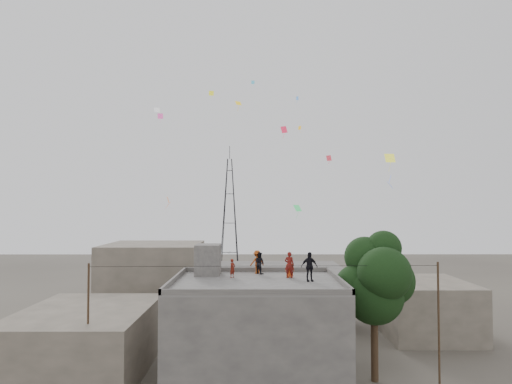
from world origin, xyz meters
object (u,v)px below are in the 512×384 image
stair_head_box (208,260)px  tree (376,280)px  transmission_tower (230,217)px  person_red_adult (289,265)px  person_dark_adult (309,267)px

stair_head_box → tree: tree is taller
tree → transmission_tower: 41.12m
person_red_adult → stair_head_box: bearing=0.9°
person_red_adult → person_dark_adult: bearing=144.9°
transmission_tower → person_dark_adult: bearing=-79.8°
stair_head_box → person_dark_adult: stair_head_box is taller
stair_head_box → transmission_tower: (-0.80, 37.40, 1.97)m
tree → person_dark_adult: size_ratio=5.17×
tree → person_dark_adult: 4.30m
stair_head_box → transmission_tower: transmission_tower is taller
transmission_tower → person_dark_adult: size_ratio=11.37×
stair_head_box → tree: size_ratio=0.22×
tree → person_red_adult: size_ratio=5.54×
stair_head_box → person_dark_adult: 6.87m
transmission_tower → person_red_adult: 39.19m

